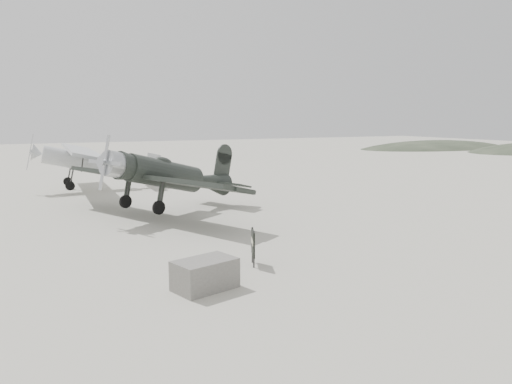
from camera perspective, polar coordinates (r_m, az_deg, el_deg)
ground at (r=17.99m, az=-0.23°, el=-6.28°), size 160.00×160.00×0.00m
hill_northeast at (r=80.21m, az=19.93°, el=4.76°), size 32.00×16.00×5.20m
lowwing_monoplane at (r=23.98m, az=-9.83°, el=1.87°), size 8.21×10.68×3.53m
highwing_monoplane at (r=33.21m, az=-18.25°, el=3.58°), size 7.88×11.08×3.15m
equipment_block at (r=13.69m, az=-5.86°, el=-9.35°), size 1.85×1.42×0.82m
sign_board at (r=15.66m, az=-0.33°, el=-5.91°), size 0.34×0.77×1.16m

